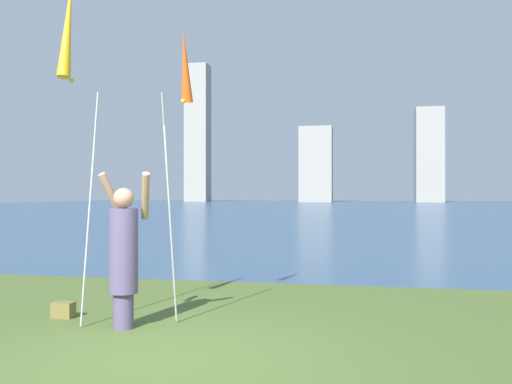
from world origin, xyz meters
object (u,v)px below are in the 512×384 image
object	(u,v)px
kite_flag_right	(184,75)
bag	(63,310)
kite_flag_left	(69,37)
person	(124,251)

from	to	relation	value
kite_flag_right	bag	bearing A→B (deg)	-168.10
kite_flag_right	kite_flag_left	bearing A→B (deg)	-135.19
person	bag	world-z (taller)	person
person	bag	xyz separation A→B (m)	(-1.05, 0.38, -0.85)
kite_flag_left	bag	bearing A→B (deg)	124.58
person	bag	distance (m)	1.41
person	kite_flag_right	xyz separation A→B (m)	(0.54, 0.72, 2.32)
kite_flag_right	bag	size ratio (longest dim) A/B	13.70
kite_flag_left	kite_flag_right	bearing A→B (deg)	44.81
person	kite_flag_right	bearing A→B (deg)	56.06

